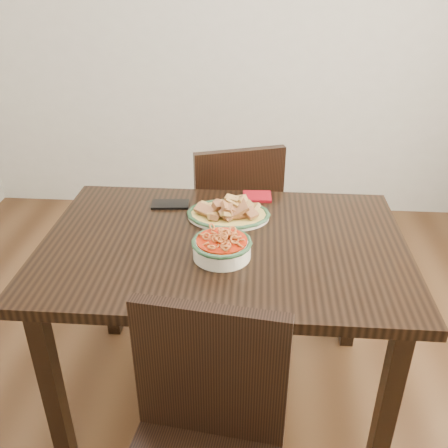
# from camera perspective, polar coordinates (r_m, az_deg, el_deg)

# --- Properties ---
(floor) EXTENTS (3.50, 3.50, 0.00)m
(floor) POSITION_cam_1_polar(r_m,az_deg,el_deg) (2.29, -1.82, -17.78)
(floor) COLOR #3A2312
(floor) RESTS_ON ground
(wall_back) EXTENTS (3.50, 0.10, 2.60)m
(wall_back) POSITION_cam_1_polar(r_m,az_deg,el_deg) (3.34, 1.14, 22.51)
(wall_back) COLOR beige
(wall_back) RESTS_ON ground
(dining_table) EXTENTS (1.31, 0.87, 0.75)m
(dining_table) POSITION_cam_1_polar(r_m,az_deg,el_deg) (1.84, -0.05, -4.37)
(dining_table) COLOR black
(dining_table) RESTS_ON ground
(chair_far) EXTENTS (0.53, 0.53, 0.89)m
(chair_far) POSITION_cam_1_polar(r_m,az_deg,el_deg) (2.49, 1.06, 0.85)
(chair_far) COLOR black
(chair_far) RESTS_ON ground
(fish_plate) EXTENTS (0.32, 0.25, 0.11)m
(fish_plate) POSITION_cam_1_polar(r_m,az_deg,el_deg) (1.93, 0.52, 1.95)
(fish_plate) COLOR beige
(fish_plate) RESTS_ON dining_table
(noodle_bowl) EXTENTS (0.21, 0.21, 0.08)m
(noodle_bowl) POSITION_cam_1_polar(r_m,az_deg,el_deg) (1.68, -0.26, -2.47)
(noodle_bowl) COLOR #EDE5C8
(noodle_bowl) RESTS_ON dining_table
(smartphone) EXTENTS (0.16, 0.09, 0.01)m
(smartphone) POSITION_cam_1_polar(r_m,az_deg,el_deg) (2.05, -6.16, 2.25)
(smartphone) COLOR black
(smartphone) RESTS_ON dining_table
(napkin) EXTENTS (0.12, 0.10, 0.01)m
(napkin) POSITION_cam_1_polar(r_m,az_deg,el_deg) (2.11, 3.81, 3.16)
(napkin) COLOR maroon
(napkin) RESTS_ON dining_table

